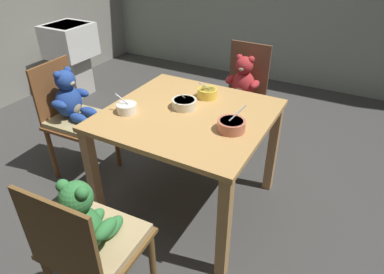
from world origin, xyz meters
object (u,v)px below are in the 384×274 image
Objects in this scene: teddy_chair_near_left at (73,109)px; porridge_bowl_terracotta_near_right at (231,125)px; porridge_bowl_yellow_far_center at (207,93)px; porridge_bowl_cream_center at (184,103)px; sink_basin at (71,50)px; teddy_chair_far_center at (242,87)px; porridge_bowl_white_near_left at (127,108)px; dining_table at (188,129)px; teddy_chair_near_front at (88,234)px.

porridge_bowl_terracotta_near_right is at bearing -2.63° from teddy_chair_near_left.
porridge_bowl_terracotta_near_right reaches higher than porridge_bowl_yellow_far_center.
teddy_chair_near_left reaches higher than porridge_bowl_cream_center.
teddy_chair_far_center is at bearing -2.69° from sink_basin.
teddy_chair_far_center is 1.01× the size of teddy_chair_near_left.
teddy_chair_near_left is 6.66× the size of porridge_bowl_white_near_left.
dining_table is 0.94m from teddy_chair_near_left.
porridge_bowl_cream_center reaches higher than porridge_bowl_white_near_left.
teddy_chair_near_left reaches higher than porridge_bowl_white_near_left.
porridge_bowl_yellow_far_center is (0.01, 0.25, 0.14)m from dining_table.
dining_table is 1.10× the size of teddy_chair_far_center.
teddy_chair_near_left is 0.91m from porridge_bowl_cream_center.
porridge_bowl_terracotta_near_right is 0.39m from porridge_bowl_cream_center.
teddy_chair_near_left is 6.47× the size of porridge_bowl_yellow_far_center.
porridge_bowl_cream_center reaches higher than dining_table.
porridge_bowl_cream_center is at bearing 38.52° from porridge_bowl_white_near_left.
porridge_bowl_cream_center is 0.20× the size of sink_basin.
teddy_chair_near_front is at bearing -89.88° from dining_table.
sink_basin is (-2.36, 1.08, -0.23)m from porridge_bowl_terracotta_near_right.
porridge_bowl_white_near_left is at bearing -152.76° from dining_table.
teddy_chair_near_left is at bearing -161.19° from porridge_bowl_yellow_far_center.
teddy_chair_far_center is 1.04× the size of teddy_chair_near_front.
porridge_bowl_yellow_far_center is (-0.01, -0.66, 0.21)m from teddy_chair_far_center.
teddy_chair_near_front is at bearing -110.27° from porridge_bowl_terracotta_near_right.
teddy_chair_near_front is 2.81m from sink_basin.
porridge_bowl_terracotta_near_right is (0.64, 0.10, 0.00)m from porridge_bowl_white_near_left.
porridge_bowl_cream_center is at bearing 137.53° from dining_table.
porridge_bowl_terracotta_near_right is (0.31, 0.84, 0.21)m from teddy_chair_near_front.
teddy_chair_far_center is 0.69m from porridge_bowl_yellow_far_center.
teddy_chair_far_center is 1.10× the size of sink_basin.
teddy_chair_near_left is (-0.94, -0.98, 0.00)m from teddy_chair_far_center.
teddy_chair_far_center is 2.06m from sink_basin.
dining_table is 7.39× the size of porridge_bowl_white_near_left.
dining_table is 0.40m from porridge_bowl_white_near_left.
teddy_chair_far_center reaches higher than teddy_chair_near_left.
porridge_bowl_terracotta_near_right is (0.31, -0.32, -0.00)m from porridge_bowl_yellow_far_center.
porridge_bowl_yellow_far_center is (0.94, 0.32, 0.20)m from teddy_chair_near_left.
porridge_bowl_cream_center is at bearing 161.94° from porridge_bowl_terracotta_near_right.
porridge_bowl_yellow_far_center is at bearing 0.74° from teddy_chair_far_center.
porridge_bowl_cream_center is (-0.06, -0.20, -0.00)m from porridge_bowl_yellow_far_center.
teddy_chair_near_left reaches higher than porridge_bowl_terracotta_near_right.
porridge_bowl_yellow_far_center reaches higher than dining_table.
porridge_bowl_white_near_left is 0.84× the size of porridge_bowl_terracotta_near_right.
teddy_chair_near_front is at bearing -43.12° from sink_basin.
porridge_bowl_white_near_left is 2.10m from sink_basin.
teddy_chair_near_front is 1.06× the size of sink_basin.
porridge_bowl_yellow_far_center is 2.20m from sink_basin.
porridge_bowl_cream_center is at bearing 5.08° from teddy_chair_near_left.
teddy_chair_far_center reaches higher than porridge_bowl_white_near_left.
teddy_chair_near_left reaches higher than dining_table.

